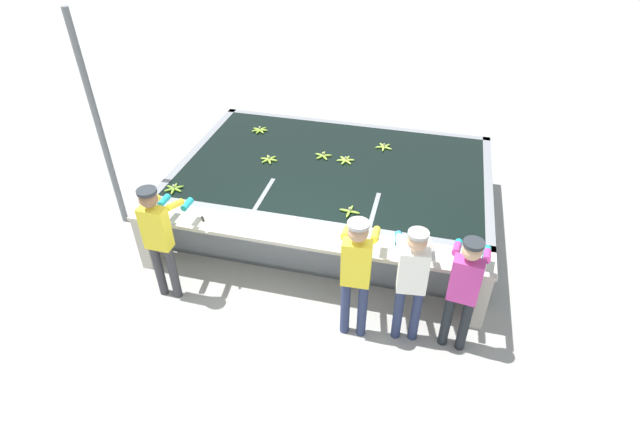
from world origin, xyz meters
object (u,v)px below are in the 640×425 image
Objects in this scene: banana_bunch_floating_3 at (350,211)px; knife_1 at (204,222)px; banana_bunch_floating_4 at (269,159)px; banana_bunch_floating_5 at (260,130)px; banana_bunch_floating_1 at (323,156)px; banana_bunch_floating_2 at (384,147)px; worker_2 at (412,276)px; worker_0 at (159,233)px; banana_bunch_floating_6 at (346,160)px; worker_1 at (356,268)px; knife_0 at (348,244)px; banana_bunch_floating_0 at (174,189)px; worker_3 at (464,285)px; support_post_left at (99,128)px.

banana_bunch_floating_3 is 0.93× the size of knife_1.
banana_bunch_floating_5 is (-0.47, 0.90, -0.00)m from banana_bunch_floating_4.
banana_bunch_floating_1 is 1.01m from banana_bunch_floating_2.
banana_bunch_floating_5 is at bearing 177.77° from banana_bunch_floating_2.
worker_2 is 3.03m from banana_bunch_floating_2.
worker_0 reaches higher than banana_bunch_floating_6.
worker_1 is 5.89× the size of banana_bunch_floating_6.
worker_0 reaches higher than knife_0.
banana_bunch_floating_0 is (-0.37, 1.07, -0.10)m from worker_0.
banana_bunch_floating_3 and banana_bunch_floating_5 have the same top height.
banana_bunch_floating_0 is at bearing -178.49° from banana_bunch_floating_3.
banana_bunch_floating_5 is at bearing 138.47° from worker_3.
banana_bunch_floating_4 is (-2.38, 2.12, -0.06)m from worker_2.
knife_1 is (0.36, 0.46, -0.10)m from worker_0.
banana_bunch_floating_3 is at bearing -44.95° from banana_bunch_floating_5.
worker_0 reaches higher than banana_bunch_floating_2.
worker_0 is 1.13m from banana_bunch_floating_0.
banana_bunch_floating_6 is (1.61, -0.64, 0.00)m from banana_bunch_floating_5.
banana_bunch_floating_1 is at bearing 111.58° from worker_1.
banana_bunch_floating_0 is 2.66m from knife_0.
worker_3 is 5.33× the size of knife_0.
banana_bunch_floating_0 and banana_bunch_floating_5 have the same top height.
worker_1 is at bearing -75.68° from banana_bunch_floating_6.
banana_bunch_floating_0 is (-3.40, 1.03, -0.06)m from worker_2.
worker_1 is 5.88× the size of banana_bunch_floating_4.
banana_bunch_floating_1 is at bearing 21.93° from banana_bunch_floating_4.
banana_bunch_floating_3 is at bearing 28.17° from worker_0.
banana_bunch_floating_5 is (-1.93, 1.93, -0.00)m from banana_bunch_floating_3.
banana_bunch_floating_3 is (-1.47, 1.08, -0.05)m from worker_3.
worker_2 reaches higher than banana_bunch_floating_1.
banana_bunch_floating_1 is 0.98× the size of banana_bunch_floating_3.
banana_bunch_floating_4 is 1.01× the size of banana_bunch_floating_5.
support_post_left reaches higher than banana_bunch_floating_0.
worker_0 is 2.26m from banana_bunch_floating_4.
banana_bunch_floating_0 and banana_bunch_floating_6 have the same top height.
knife_0 is at bearing 150.61° from worker_2.
banana_bunch_floating_5 reaches higher than knife_1.
banana_bunch_floating_2 is 2.12m from banana_bunch_floating_5.
banana_bunch_floating_6 is at bearing 12.96° from banana_bunch_floating_4.
worker_1 is 3.01m from banana_bunch_floating_0.
worker_2 is at bearing -76.11° from banana_bunch_floating_2.
banana_bunch_floating_6 is at bearing 117.36° from worker_2.
banana_bunch_floating_1 and banana_bunch_floating_3 have the same top height.
worker_1 is at bearing -172.33° from worker_2.
worker_1 is 5.91× the size of banana_bunch_floating_5.
worker_1 is 5.97× the size of banana_bunch_floating_1.
knife_0 is at bearing -79.93° from banana_bunch_floating_3.
banana_bunch_floating_4 is at bearing -167.04° from banana_bunch_floating_6.
worker_3 is 5.55× the size of banana_bunch_floating_4.
worker_3 reaches higher than knife_1.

